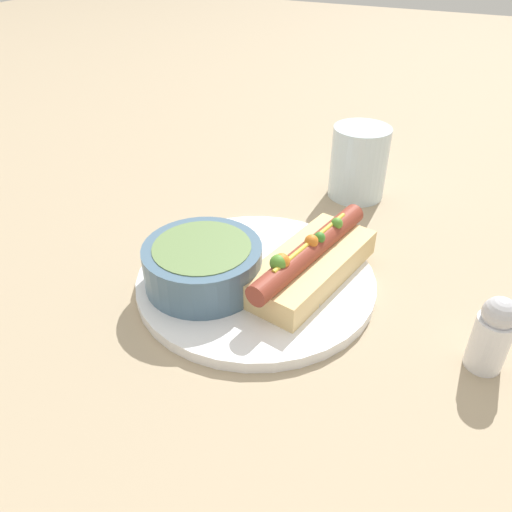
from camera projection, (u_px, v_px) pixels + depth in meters
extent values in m
plane|color=tan|center=(256.00, 285.00, 0.55)|extent=(4.00, 4.00, 0.00)
cylinder|color=white|center=(256.00, 280.00, 0.55)|extent=(0.26, 0.26, 0.01)
cube|color=#E5C17F|center=(310.00, 266.00, 0.53)|extent=(0.18, 0.10, 0.03)
cylinder|color=brown|center=(311.00, 250.00, 0.52)|extent=(0.20, 0.06, 0.02)
sphere|color=#518C2D|center=(278.00, 263.00, 0.48)|extent=(0.02, 0.02, 0.02)
sphere|color=#518C2D|center=(337.00, 223.00, 0.54)|extent=(0.01, 0.01, 0.01)
sphere|color=#387A28|center=(319.00, 238.00, 0.52)|extent=(0.01, 0.01, 0.01)
sphere|color=orange|center=(281.00, 262.00, 0.48)|extent=(0.02, 0.02, 0.02)
sphere|color=orange|center=(311.00, 241.00, 0.51)|extent=(0.01, 0.01, 0.01)
cylinder|color=gold|center=(311.00, 241.00, 0.51)|extent=(0.13, 0.03, 0.01)
cylinder|color=slate|center=(203.00, 265.00, 0.52)|extent=(0.12, 0.12, 0.05)
cylinder|color=#66844C|center=(202.00, 251.00, 0.51)|extent=(0.10, 0.10, 0.01)
cube|color=#B7B7BC|center=(255.00, 298.00, 0.51)|extent=(0.05, 0.13, 0.00)
ellipsoid|color=#B7B7BC|center=(173.00, 290.00, 0.51)|extent=(0.04, 0.05, 0.01)
cylinder|color=silver|center=(359.00, 162.00, 0.70)|extent=(0.08, 0.08, 0.10)
cylinder|color=silver|center=(489.00, 343.00, 0.44)|extent=(0.03, 0.03, 0.05)
sphere|color=silver|center=(500.00, 313.00, 0.42)|extent=(0.03, 0.03, 0.03)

